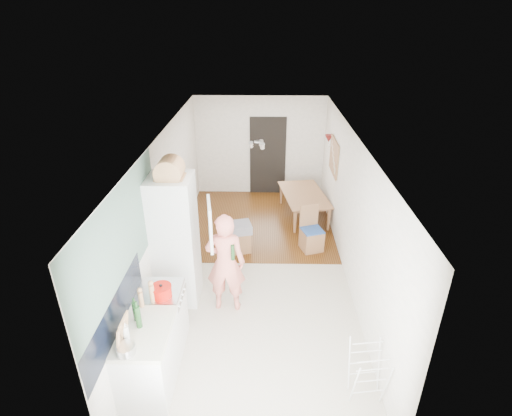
{
  "coord_description": "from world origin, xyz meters",
  "views": [
    {
      "loc": [
        0.11,
        -6.1,
        4.32
      ],
      "look_at": [
        -0.03,
        0.2,
        1.18
      ],
      "focal_mm": 28.0,
      "sensor_mm": 36.0,
      "label": 1
    }
  ],
  "objects_px": {
    "person": "(225,255)",
    "dining_chair": "(312,229)",
    "dining_table": "(305,207)",
    "drying_rack": "(367,373)",
    "stool": "(241,241)"
  },
  "relations": [
    {
      "from": "dining_table",
      "to": "stool",
      "type": "height_order",
      "value": "dining_table"
    },
    {
      "from": "stool",
      "to": "drying_rack",
      "type": "distance_m",
      "value": 3.71
    },
    {
      "from": "person",
      "to": "dining_chair",
      "type": "height_order",
      "value": "person"
    },
    {
      "from": "dining_table",
      "to": "dining_chair",
      "type": "relative_size",
      "value": 1.5
    },
    {
      "from": "person",
      "to": "dining_table",
      "type": "bearing_deg",
      "value": -114.02
    },
    {
      "from": "person",
      "to": "dining_chair",
      "type": "relative_size",
      "value": 2.15
    },
    {
      "from": "person",
      "to": "drying_rack",
      "type": "height_order",
      "value": "person"
    },
    {
      "from": "dining_chair",
      "to": "stool",
      "type": "xyz_separation_m",
      "value": [
        -1.39,
        -0.08,
        -0.24
      ]
    },
    {
      "from": "dining_table",
      "to": "dining_chair",
      "type": "bearing_deg",
      "value": 170.91
    },
    {
      "from": "dining_table",
      "to": "dining_chair",
      "type": "distance_m",
      "value": 1.45
    },
    {
      "from": "dining_chair",
      "to": "person",
      "type": "bearing_deg",
      "value": -149.37
    },
    {
      "from": "person",
      "to": "dining_table",
      "type": "xyz_separation_m",
      "value": [
        1.52,
        3.18,
        -0.75
      ]
    },
    {
      "from": "dining_chair",
      "to": "stool",
      "type": "height_order",
      "value": "dining_chair"
    },
    {
      "from": "dining_chair",
      "to": "drying_rack",
      "type": "xyz_separation_m",
      "value": [
        0.32,
        -3.37,
        -0.08
      ]
    },
    {
      "from": "dining_table",
      "to": "drying_rack",
      "type": "height_order",
      "value": "drying_rack"
    }
  ]
}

